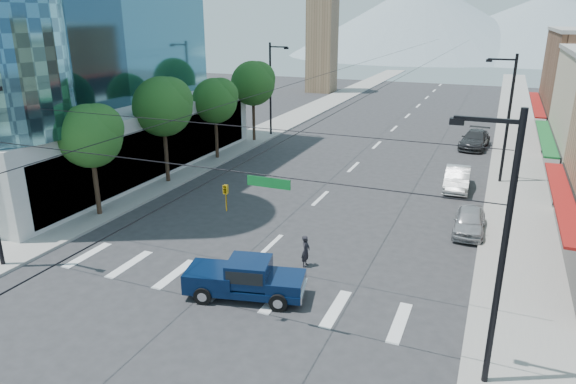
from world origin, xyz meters
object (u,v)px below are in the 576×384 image
at_px(parked_car_mid, 457,179).
at_px(parked_car_far, 475,139).
at_px(pickup_truck, 245,278).
at_px(pedestrian, 306,251).
at_px(parked_car_near, 469,221).

distance_m(parked_car_mid, parked_car_far, 12.95).
bearing_deg(parked_car_mid, pickup_truck, -112.93).
relative_size(pedestrian, parked_car_near, 0.39).
distance_m(parked_car_near, parked_car_far, 20.58).
height_order(parked_car_near, parked_car_mid, parked_car_mid).
distance_m(parked_car_near, parked_car_mid, 7.73).
bearing_deg(parked_car_near, pedestrian, -134.81).
bearing_deg(pedestrian, parked_car_mid, -21.51).
xyz_separation_m(pedestrian, parked_car_mid, (5.56, 14.79, -0.02)).
relative_size(pickup_truck, pedestrian, 3.42).
bearing_deg(parked_car_far, pickup_truck, -97.38).
distance_m(pickup_truck, parked_car_near, 13.63).
bearing_deg(parked_car_far, parked_car_near, -81.56).
relative_size(pedestrian, parked_car_far, 0.29).
relative_size(parked_car_near, parked_car_far, 0.75).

